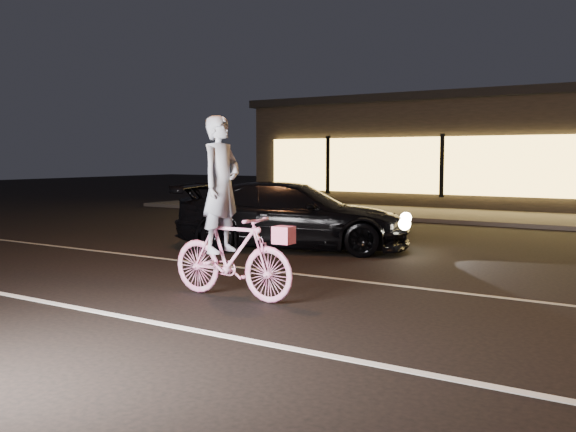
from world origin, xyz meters
The scene contains 6 objects.
ground centered at (0.00, 0.00, 0.00)m, with size 90.00×90.00×0.00m, color black.
lane_stripe_near centered at (0.00, -1.50, 0.00)m, with size 60.00×0.12×0.01m, color silver.
lane_stripe_far centered at (0.00, 2.00, 0.00)m, with size 60.00×0.10×0.01m, color gray.
sidewalk centered at (0.00, 13.00, 0.06)m, with size 30.00×4.00×0.12m, color #383533.
cyclist centered at (-2.34, 0.02, 0.88)m, with size 1.95×0.67×2.46m.
sedan centered at (-4.05, 4.39, 0.69)m, with size 5.16×3.53×1.39m.
Camera 1 is at (2.95, -6.79, 1.92)m, focal length 40.00 mm.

